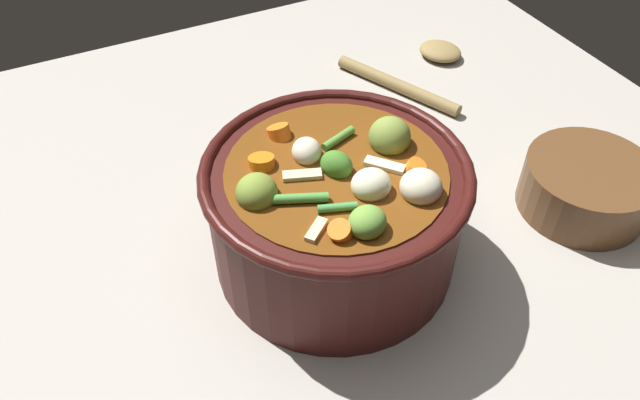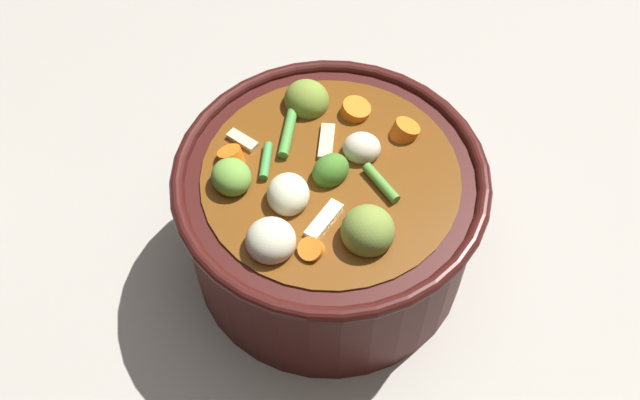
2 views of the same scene
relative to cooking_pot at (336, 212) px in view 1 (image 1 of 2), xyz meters
name	(u,v)px [view 1 (image 1 of 2)]	position (x,y,z in m)	size (l,w,h in m)	color
ground_plane	(334,256)	(0.00, 0.00, -0.07)	(1.10, 1.10, 0.00)	#9E998E
cooking_pot	(336,212)	(0.00, 0.00, 0.00)	(0.27, 0.27, 0.15)	#38110F
wooden_spoon	(421,66)	(-0.27, 0.29, -0.06)	(0.19, 0.20, 0.02)	olive
small_saucepan	(589,186)	(0.06, 0.30, -0.04)	(0.17, 0.23, 0.06)	brown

